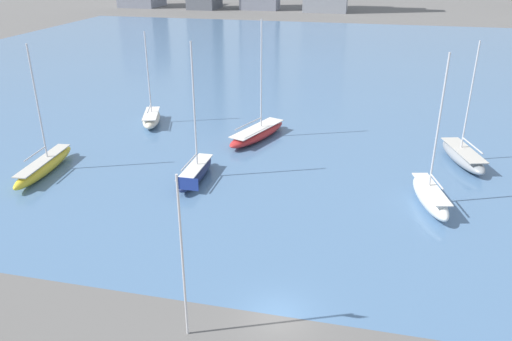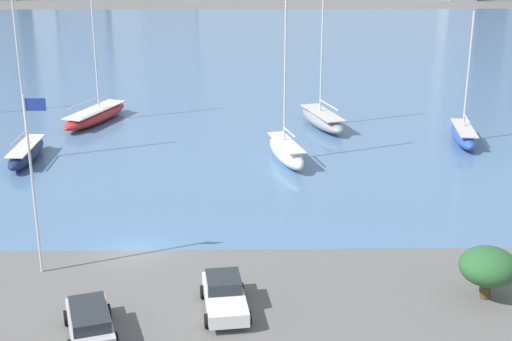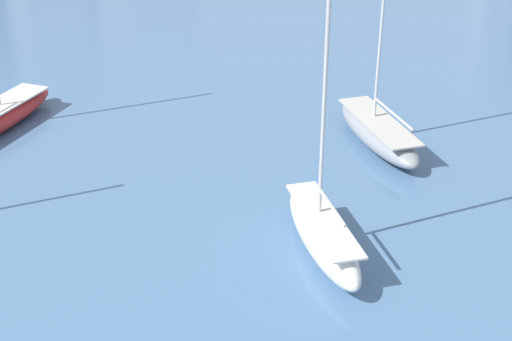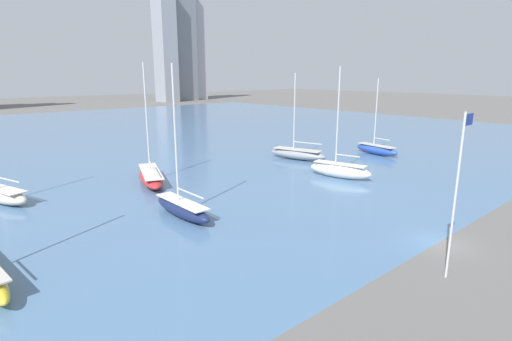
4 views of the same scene
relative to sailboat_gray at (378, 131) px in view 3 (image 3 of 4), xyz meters
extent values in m
ellipsoid|color=gray|center=(0.00, 0.00, -0.10)|extent=(4.83, 9.55, 1.59)
cube|color=#BCB7AD|center=(0.00, 0.00, 0.65)|extent=(3.96, 7.83, 0.10)
cube|color=#2D2D33|center=(0.00, 0.00, -0.53)|extent=(0.61, 1.64, 0.71)
cylinder|color=silver|center=(-0.19, 0.66, 6.39)|extent=(0.18, 0.18, 11.39)
cylinder|color=silver|center=(0.45, -1.59, 1.80)|extent=(1.41, 4.55, 0.14)
ellipsoid|color=white|center=(-4.33, -11.32, 0.04)|extent=(3.68, 8.33, 1.85)
cube|color=silver|center=(-4.33, -11.32, 0.91)|extent=(3.02, 6.83, 0.10)
cube|color=#2D2D33|center=(-4.33, -11.32, -0.47)|extent=(0.50, 1.46, 0.83)
cylinder|color=silver|center=(-4.47, -10.73, 6.90)|extent=(0.18, 0.18, 11.87)
cylinder|color=silver|center=(-4.10, -12.24, 2.06)|extent=(0.88, 3.07, 0.14)
camera|label=1|loc=(-10.55, -53.64, 20.37)|focal=35.00mm
camera|label=2|loc=(-7.95, -69.59, 18.30)|focal=50.00mm
camera|label=3|loc=(-7.59, -38.09, 17.29)|focal=50.00mm
camera|label=4|loc=(-44.44, -41.15, 11.76)|focal=28.00mm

